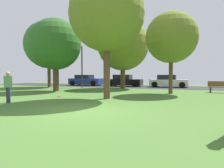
# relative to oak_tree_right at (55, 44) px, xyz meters

# --- Properties ---
(ground_plane) EXTENTS (44.00, 44.00, 0.00)m
(ground_plane) POSITION_rel_oak_tree_right_xyz_m (7.19, -7.47, -4.02)
(ground_plane) COLOR #47702D
(road_strip) EXTENTS (44.00, 6.40, 0.01)m
(road_strip) POSITION_rel_oak_tree_right_xyz_m (7.19, 8.53, -4.01)
(road_strip) COLOR #28282B
(road_strip) RESTS_ON ground_plane
(oak_tree_right) EXTENTS (4.41, 4.41, 6.25)m
(oak_tree_right) POSITION_rel_oak_tree_right_xyz_m (0.00, 0.00, 0.00)
(oak_tree_right) COLOR brown
(oak_tree_right) RESTS_ON ground_plane
(birch_tree_lone) EXTENTS (5.27, 5.27, 7.11)m
(birch_tree_lone) POSITION_rel_oak_tree_right_xyz_m (4.42, 5.20, 0.45)
(birch_tree_lone) COLOR brown
(birch_tree_lone) RESTS_ON ground_plane
(maple_tree_near) EXTENTS (4.40, 4.40, 7.15)m
(maple_tree_near) POSITION_rel_oak_tree_right_xyz_m (6.26, -3.42, 0.91)
(maple_tree_near) COLOR brown
(maple_tree_near) RESTS_ON ground_plane
(maple_tree_far) EXTENTS (3.80, 3.80, 6.08)m
(maple_tree_far) POSITION_rel_oak_tree_right_xyz_m (9.51, 1.19, 0.14)
(maple_tree_far) COLOR brown
(maple_tree_far) RESTS_ON ground_plane
(oak_tree_left) EXTENTS (5.40, 5.40, 7.53)m
(oak_tree_left) POSITION_rel_oak_tree_right_xyz_m (-4.13, 4.18, 0.80)
(oak_tree_left) COLOR brown
(oak_tree_left) RESTS_ON ground_plane
(person_bystander) EXTENTS (0.31, 0.37, 1.57)m
(person_bystander) POSITION_rel_oak_tree_right_xyz_m (2.27, -6.79, -3.16)
(person_bystander) COLOR #2D334C
(person_bystander) RESTS_ON ground_plane
(frisbee_disc) EXTENTS (0.27, 0.27, 0.03)m
(frisbee_disc) POSITION_rel_oak_tree_right_xyz_m (2.90, -3.47, -4.00)
(frisbee_disc) COLOR #EA2D6B
(frisbee_disc) RESTS_ON ground_plane
(parked_car_blue) EXTENTS (4.32, 2.03, 1.39)m
(parked_car_blue) POSITION_rel_oak_tree_right_xyz_m (-1.89, 8.68, -3.37)
(parked_car_blue) COLOR #233893
(parked_car_blue) RESTS_ON ground_plane
(parked_car_black) EXTENTS (4.32, 1.95, 1.42)m
(parked_car_black) POSITION_rel_oak_tree_right_xyz_m (3.36, 8.86, -3.37)
(parked_car_black) COLOR black
(parked_car_black) RESTS_ON ground_plane
(parked_car_white) EXTENTS (4.14, 1.97, 1.39)m
(parked_car_white) POSITION_rel_oak_tree_right_xyz_m (8.63, 8.86, -3.38)
(parked_car_white) COLOR white
(parked_car_white) RESTS_ON ground_plane
(park_bench) EXTENTS (1.60, 0.45, 0.90)m
(park_bench) POSITION_rel_oak_tree_right_xyz_m (12.99, 3.24, -3.55)
(park_bench) COLOR brown
(park_bench) RESTS_ON ground_plane
(street_lamp_post) EXTENTS (0.14, 0.14, 4.50)m
(street_lamp_post) POSITION_rel_oak_tree_right_xyz_m (-0.14, 4.73, -1.77)
(street_lamp_post) COLOR #2D2D33
(street_lamp_post) RESTS_ON ground_plane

